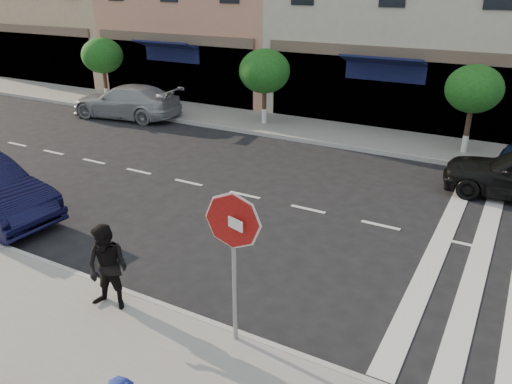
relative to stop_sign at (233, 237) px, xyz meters
The scene contains 8 objects.
ground 2.90m from the stop_sign, 123.84° to the left, with size 120.00×120.00×0.00m, color black.
sidewalk_far 12.88m from the stop_sign, 95.04° to the left, with size 60.00×3.00×0.15m, color gray.
street_tree_wa 19.60m from the stop_sign, 140.49° to the left, with size 2.00×2.00×3.05m.
street_tree_wb 13.89m from the stop_sign, 116.14° to the left, with size 2.10×2.10×3.06m.
street_tree_c 12.61m from the stop_sign, 81.42° to the left, with size 1.90×1.90×3.04m.
stop_sign is the anchor object (origin of this frame).
walker 2.72m from the stop_sign, behind, with size 0.81×0.63×1.66m, color black.
car_far_left 16.36m from the stop_sign, 138.66° to the left, with size 2.06×5.06×1.47m, color #9F9EA4.
Camera 1 is at (4.72, -7.44, 5.74)m, focal length 35.00 mm.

